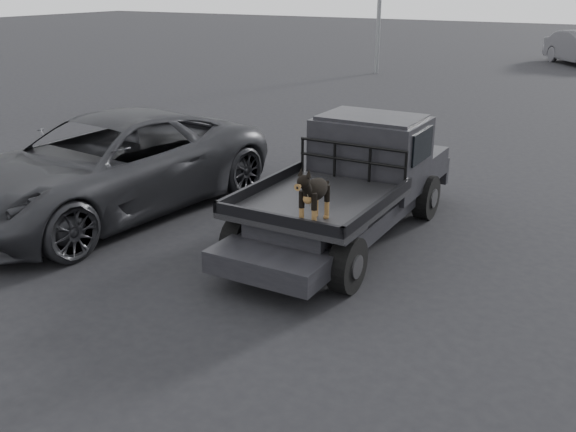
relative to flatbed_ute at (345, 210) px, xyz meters
The scene contains 6 objects.
ground 2.19m from the flatbed_ute, 97.60° to the right, with size 120.00×120.00×0.00m, color black.
flatbed_ute is the anchor object (origin of this frame).
ute_cab 1.31m from the flatbed_ute, 90.00° to the left, with size 1.72×1.30×0.88m, color black, non-canonical shape.
headache_rack 0.76m from the flatbed_ute, 90.00° to the left, with size 1.80×0.08×0.55m, color black, non-canonical shape.
dog 1.99m from the flatbed_ute, 78.28° to the right, with size 0.32×0.60×0.74m, color black, non-canonical shape.
parked_suv 4.23m from the flatbed_ute, 166.75° to the right, with size 2.81×6.09×1.69m, color #2D2D31.
Camera 1 is at (4.22, -6.58, 3.87)m, focal length 40.00 mm.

